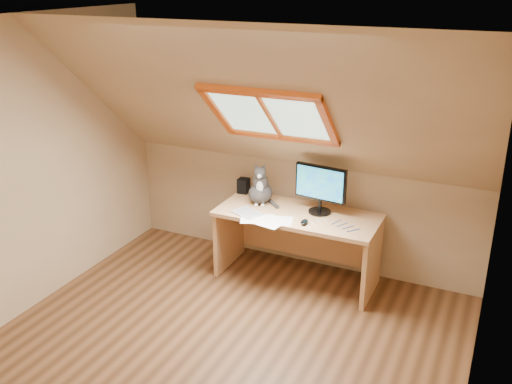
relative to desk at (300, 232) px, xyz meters
The scene contains 10 objects.
ground 1.52m from the desk, 95.18° to the right, with size 3.50×3.50×0.00m, color brown.
room_shell 1.83m from the desk, 94.87° to the right, with size 3.52×3.52×2.41m.
desk is the anchor object (origin of this frame).
monitor 0.50m from the desk, ahead, with size 0.48×0.20×0.44m.
cat 0.54m from the desk, behind, with size 0.29×0.32×0.40m.
desk_speaker 0.75m from the desk, 164.38° to the left, with size 0.10×0.10×0.15m, color black.
graphics_tablet 0.53m from the desk, 147.08° to the right, with size 0.26×0.19×0.01m, color #B2B2B7.
mouse 0.37m from the desk, 62.83° to the right, with size 0.06×0.11×0.03m, color black.
papers 0.43m from the desk, 118.87° to the right, with size 0.35×0.30×0.01m.
cables 0.47m from the desk, 26.22° to the right, with size 0.51×0.26×0.01m.
Camera 1 is at (1.77, -3.03, 2.68)m, focal length 40.00 mm.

